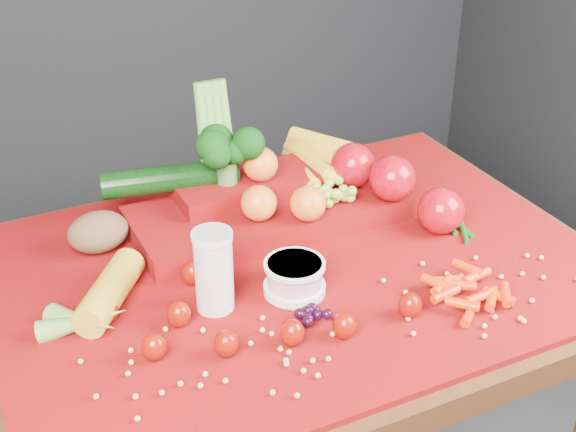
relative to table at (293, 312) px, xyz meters
name	(u,v)px	position (x,y,z in m)	size (l,w,h in m)	color
table	(293,312)	(0.00, 0.00, 0.00)	(1.10, 0.80, 0.75)	#32190B
red_cloth	(293,267)	(0.00, 0.00, 0.10)	(1.05, 0.75, 0.01)	#71030C
milk_glass	(214,268)	(-0.17, -0.06, 0.18)	(0.07, 0.07, 0.14)	beige
yogurt_bowl	(295,276)	(-0.03, -0.08, 0.14)	(0.11, 0.11, 0.06)	silver
strawberry_scatter	(238,317)	(-0.16, -0.13, 0.13)	(0.48, 0.28, 0.05)	#810D00
dark_grape_cluster	(312,314)	(-0.05, -0.16, 0.12)	(0.06, 0.05, 0.03)	black
soybean_scatter	(349,324)	(0.00, -0.20, 0.11)	(0.84, 0.24, 0.01)	tan
corn_ear	(91,312)	(-0.36, -0.01, 0.13)	(0.26, 0.26, 0.06)	gold
potato	(98,232)	(-0.30, 0.20, 0.15)	(0.11, 0.08, 0.08)	brown
baby_carrot_pile	(471,289)	(0.22, -0.22, 0.12)	(0.17, 0.17, 0.03)	red
green_bean_pile	(447,223)	(0.32, -0.01, 0.11)	(0.14, 0.12, 0.01)	#114E13
produce_mound	(284,192)	(0.05, 0.15, 0.17)	(0.62, 0.37, 0.27)	#71030C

